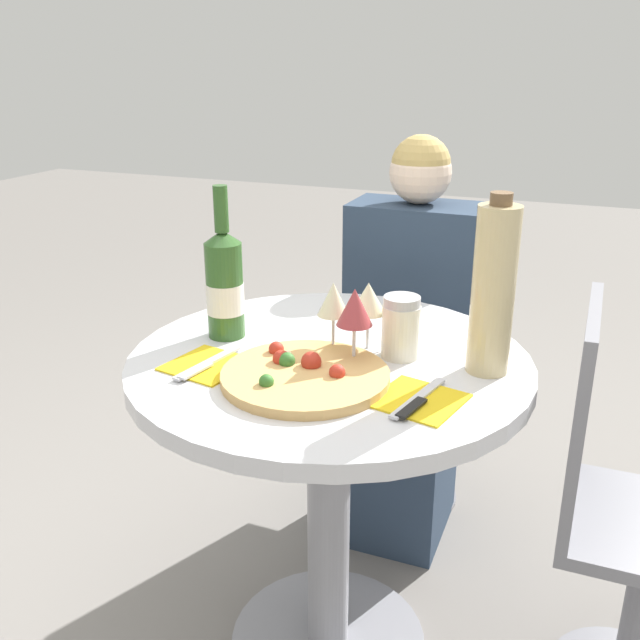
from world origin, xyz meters
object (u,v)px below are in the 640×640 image
wine_bottle (225,284)px  seated_diner (405,362)px  tall_carafe (493,290)px  chair_empty_side (621,520)px  chair_behind_diner (416,366)px  dining_table (329,436)px  pizza_large (306,375)px

wine_bottle → seated_diner: bearing=65.5°
wine_bottle → tall_carafe: size_ratio=0.94×
chair_empty_side → chair_behind_diner: bearing=-135.3°
dining_table → pizza_large: (-0.00, -0.13, 0.20)m
wine_bottle → tall_carafe: 0.58m
chair_empty_side → wine_bottle: wine_bottle is taller
dining_table → chair_empty_side: chair_empty_side is taller
pizza_large → dining_table: bearing=89.8°
dining_table → chair_behind_diner: chair_behind_diner is taller
dining_table → wine_bottle: size_ratio=2.50×
dining_table → seated_diner: size_ratio=0.73×
chair_behind_diner → tall_carafe: (0.31, -0.70, 0.50)m
tall_carafe → seated_diner: bearing=119.2°
chair_behind_diner → wine_bottle: bearing=70.0°
chair_behind_diner → tall_carafe: tall_carafe is taller
wine_bottle → tall_carafe: tall_carafe is taller
chair_empty_side → pizza_large: (-0.61, -0.26, 0.34)m
seated_diner → chair_empty_side: (0.61, -0.47, -0.07)m
chair_empty_side → pizza_large: size_ratio=2.74×
chair_behind_diner → chair_empty_side: same height
chair_behind_diner → seated_diner: 0.16m
dining_table → seated_diner: seated_diner is taller
tall_carafe → pizza_large: bearing=-150.8°
seated_diner → tall_carafe: size_ratio=3.25×
wine_bottle → dining_table: bearing=-5.4°
chair_behind_diner → pizza_large: 0.94m
seated_diner → pizza_large: bearing=89.4°
chair_empty_side → pizza_large: chair_empty_side is taller
dining_table → tall_carafe: tall_carafe is taller
dining_table → pizza_large: pizza_large is taller
dining_table → seated_diner: 0.61m
pizza_large → seated_diner: bearing=89.4°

